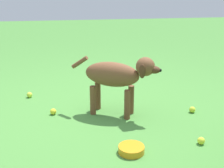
{
  "coord_description": "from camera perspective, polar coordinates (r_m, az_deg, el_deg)",
  "views": [
    {
      "loc": [
        -0.24,
        -3.1,
        1.44
      ],
      "look_at": [
        0.17,
        0.01,
        0.33
      ],
      "focal_mm": 51.4,
      "sensor_mm": 36.0,
      "label": 1
    }
  ],
  "objects": [
    {
      "name": "ground",
      "position": [
        3.42,
        -2.84,
        -5.45
      ],
      "size": [
        14.0,
        14.0,
        0.0
      ],
      "primitive_type": "plane",
      "color": "#478438"
    },
    {
      "name": "dog",
      "position": [
        3.27,
        0.93,
        1.46
      ],
      "size": [
        0.88,
        0.5,
        0.65
      ],
      "rotation": [
        0.0,
        0.0,
        5.83
      ],
      "color": "brown",
      "rests_on": "ground"
    },
    {
      "name": "tennis_ball_0",
      "position": [
        3.47,
        -10.41,
        -4.84
      ],
      "size": [
        0.07,
        0.07,
        0.07
      ],
      "primitive_type": "sphere",
      "color": "yellow",
      "rests_on": "ground"
    },
    {
      "name": "tennis_ball_1",
      "position": [
        3.56,
        14.1,
        -4.44
      ],
      "size": [
        0.07,
        0.07,
        0.07
      ],
      "primitive_type": "sphere",
      "color": "#C5D733",
      "rests_on": "ground"
    },
    {
      "name": "tennis_ball_2",
      "position": [
        3.99,
        -14.46,
        -1.87
      ],
      "size": [
        0.07,
        0.07,
        0.07
      ],
      "primitive_type": "sphere",
      "color": "#C7DB3A",
      "rests_on": "ground"
    },
    {
      "name": "tennis_ball_3",
      "position": [
        4.29,
        1.53,
        0.32
      ],
      "size": [
        0.07,
        0.07,
        0.07
      ],
      "primitive_type": "sphere",
      "color": "#C7E53B",
      "rests_on": "ground"
    },
    {
      "name": "tennis_ball_4",
      "position": [
        2.96,
        15.57,
        -9.69
      ],
      "size": [
        0.07,
        0.07,
        0.07
      ],
      "primitive_type": "sphere",
      "color": "yellow",
      "rests_on": "ground"
    },
    {
      "name": "water_bowl",
      "position": [
        2.74,
        3.46,
        -11.53
      ],
      "size": [
        0.22,
        0.22,
        0.06
      ],
      "primitive_type": "cylinder",
      "color": "orange",
      "rests_on": "ground"
    }
  ]
}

